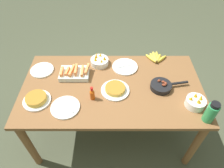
% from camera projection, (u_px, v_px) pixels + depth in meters
% --- Properties ---
extents(ground_plane, '(14.00, 14.00, 0.00)m').
position_uv_depth(ground_plane, '(112.00, 129.00, 2.43)').
color(ground_plane, '#474C38').
extents(dining_table, '(1.70, 0.92, 0.77)m').
position_uv_depth(dining_table, '(112.00, 93.00, 1.95)').
color(dining_table, brown).
rests_on(dining_table, ground_plane).
extents(banana_bunch, '(0.25, 0.21, 0.04)m').
position_uv_depth(banana_bunch, '(156.00, 58.00, 2.14)').
color(banana_bunch, gold).
rests_on(banana_bunch, dining_table).
extents(melon_tray, '(0.29, 0.19, 0.10)m').
position_uv_depth(melon_tray, '(75.00, 73.00, 1.95)').
color(melon_tray, silver).
rests_on(melon_tray, dining_table).
extents(skillet, '(0.36, 0.19, 0.08)m').
position_uv_depth(skillet, '(162.00, 86.00, 1.84)').
color(skillet, black).
rests_on(skillet, dining_table).
extents(frittata_plate_center, '(0.24, 0.24, 0.06)m').
position_uv_depth(frittata_plate_center, '(37.00, 99.00, 1.74)').
color(frittata_plate_center, white).
rests_on(frittata_plate_center, dining_table).
extents(frittata_plate_side, '(0.26, 0.26, 0.05)m').
position_uv_depth(frittata_plate_side, '(115.00, 89.00, 1.82)').
color(frittata_plate_side, white).
rests_on(frittata_plate_side, dining_table).
extents(empty_plate_near_front, '(0.25, 0.25, 0.02)m').
position_uv_depth(empty_plate_near_front, '(65.00, 107.00, 1.70)').
color(empty_plate_near_front, white).
rests_on(empty_plate_near_front, dining_table).
extents(empty_plate_far_left, '(0.26, 0.26, 0.02)m').
position_uv_depth(empty_plate_far_left, '(125.00, 67.00, 2.06)').
color(empty_plate_far_left, white).
rests_on(empty_plate_far_left, dining_table).
extents(empty_plate_far_right, '(0.23, 0.23, 0.02)m').
position_uv_depth(empty_plate_far_right, '(42.00, 70.00, 2.02)').
color(empty_plate_far_right, white).
rests_on(empty_plate_far_right, dining_table).
extents(fruit_bowl_mango, '(0.18, 0.18, 0.12)m').
position_uv_depth(fruit_bowl_mango, '(100.00, 61.00, 2.07)').
color(fruit_bowl_mango, white).
rests_on(fruit_bowl_mango, dining_table).
extents(fruit_bowl_citrus, '(0.17, 0.17, 0.13)m').
position_uv_depth(fruit_bowl_citrus, '(195.00, 102.00, 1.69)').
color(fruit_bowl_citrus, white).
rests_on(fruit_bowl_citrus, dining_table).
extents(water_bottle, '(0.09, 0.09, 0.20)m').
position_uv_depth(water_bottle, '(211.00, 112.00, 1.55)').
color(water_bottle, '#2D9351').
rests_on(water_bottle, dining_table).
extents(hot_sauce_bottle, '(0.04, 0.04, 0.14)m').
position_uv_depth(hot_sauce_bottle, '(92.00, 94.00, 1.73)').
color(hot_sauce_bottle, '#C64C0F').
rests_on(hot_sauce_bottle, dining_table).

